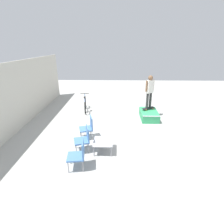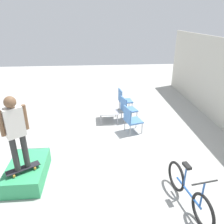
{
  "view_description": "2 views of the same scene",
  "coord_description": "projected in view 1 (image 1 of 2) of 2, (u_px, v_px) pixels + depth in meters",
  "views": [
    {
      "loc": [
        -7.09,
        0.51,
        3.66
      ],
      "look_at": [
        -0.24,
        0.68,
        1.01
      ],
      "focal_mm": 28.0,
      "sensor_mm": 36.0,
      "label": 1
    },
    {
      "loc": [
        5.91,
        0.47,
        3.66
      ],
      "look_at": [
        -0.05,
        0.97,
        1.04
      ],
      "focal_mm": 35.0,
      "sensor_mm": 36.0,
      "label": 2
    }
  ],
  "objects": [
    {
      "name": "bicycle",
      "position": [
        85.0,
        105.0,
        10.25
      ],
      "size": [
        1.67,
        0.52,
        0.94
      ],
      "rotation": [
        0.0,
        0.0,
        0.15
      ],
      "color": "black",
      "rests_on": "ground_plane"
    },
    {
      "name": "person_skater",
      "position": [
        150.0,
        89.0,
        8.95
      ],
      "size": [
        0.38,
        0.49,
        1.72
      ],
      "rotation": [
        0.0,
        0.0,
        -0.97
      ],
      "color": "#2D2D2D",
      "rests_on": "skateboard_on_ramp"
    },
    {
      "name": "skateboard_on_ramp",
      "position": [
        148.0,
        108.0,
        9.32
      ],
      "size": [
        0.55,
        0.74,
        0.07
      ],
      "rotation": [
        0.0,
        0.0,
        -1.03
      ],
      "color": "black",
      "rests_on": "skate_ramp_box"
    },
    {
      "name": "patio_chair_center",
      "position": [
        84.0,
        138.0,
        6.29
      ],
      "size": [
        0.65,
        0.65,
        0.93
      ],
      "rotation": [
        0.0,
        0.0,
        3.44
      ],
      "color": "#99999E",
      "rests_on": "ground_plane"
    },
    {
      "name": "patio_chair_left",
      "position": [
        79.0,
        154.0,
        5.39
      ],
      "size": [
        0.58,
        0.58,
        0.93
      ],
      "rotation": [
        0.0,
        0.0,
        3.27
      ],
      "color": "#99999E",
      "rests_on": "ground_plane"
    },
    {
      "name": "patio_chair_right",
      "position": [
        88.0,
        126.0,
        7.18
      ],
      "size": [
        0.64,
        0.64,
        0.93
      ],
      "rotation": [
        0.0,
        0.0,
        3.42
      ],
      "color": "#99999E",
      "rests_on": "ground_plane"
    },
    {
      "name": "house_wall_back",
      "position": [
        13.0,
        98.0,
        7.49
      ],
      "size": [
        12.0,
        0.06,
        3.0
      ],
      "color": "beige",
      "rests_on": "ground_plane"
    },
    {
      "name": "skate_ramp_box",
      "position": [
        149.0,
        115.0,
        9.19
      ],
      "size": [
        1.42,
        0.86,
        0.44
      ],
      "color": "#339E60",
      "rests_on": "ground_plane"
    },
    {
      "name": "coffee_table",
      "position": [
        103.0,
        142.0,
        6.31
      ],
      "size": [
        0.76,
        0.7,
        0.4
      ],
      "color": "#9E9EA3",
      "rests_on": "ground_plane"
    },
    {
      "name": "ground_plane",
      "position": [
        127.0,
        131.0,
        7.92
      ],
      "size": [
        24.0,
        24.0,
        0.0
      ],
      "primitive_type": "plane",
      "color": "#A8A8A3"
    }
  ]
}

